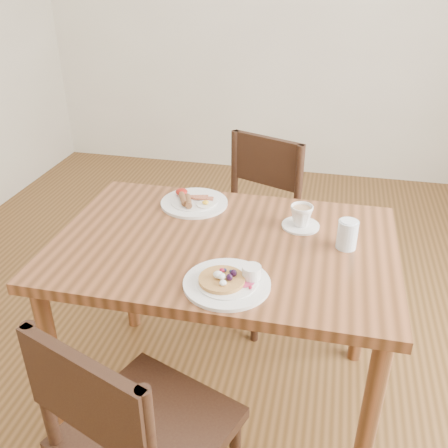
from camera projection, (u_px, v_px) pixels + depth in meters
name	position (u px, v px, depth m)	size (l,w,h in m)	color
ground	(224.00, 392.00, 2.13)	(5.00, 5.00, 0.00)	#533617
dining_table	(224.00, 265.00, 1.81)	(1.20, 0.80, 0.75)	brown
chair_near	(135.00, 433.00, 1.37)	(0.54, 0.54, 0.88)	#311F11
chair_far	(251.00, 221.00, 2.44)	(0.55, 0.55, 0.88)	#311F11
pancake_plate	(229.00, 281.00, 1.53)	(0.27, 0.27, 0.06)	white
breakfast_plate	(193.00, 202.00, 2.01)	(0.27, 0.27, 0.04)	white
teacup_saucer	(301.00, 217.00, 1.84)	(0.14, 0.14, 0.09)	white
water_glass	(347.00, 235.00, 1.70)	(0.07, 0.07, 0.10)	silver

